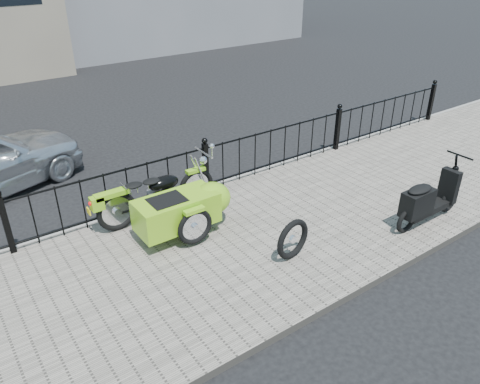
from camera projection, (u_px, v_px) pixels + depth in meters
ground at (246, 225)px, 8.13m from camera, size 120.00×120.00×0.00m
sidewalk at (264, 235)px, 7.74m from camera, size 30.00×3.80×0.12m
curb at (203, 190)px, 9.13m from camera, size 30.00×0.10×0.12m
iron_fence at (206, 168)px, 8.78m from camera, size 14.11×0.11×1.08m
motorcycle_sidecar at (182, 204)px, 7.56m from camera, size 2.28×1.48×0.98m
scooter at (427, 201)px, 7.75m from camera, size 1.62×0.47×1.10m
spare_tire at (293, 239)px, 6.94m from camera, size 0.65×0.18×0.65m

